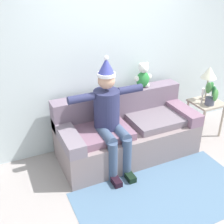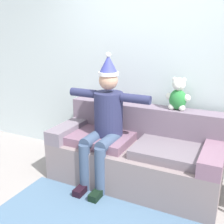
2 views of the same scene
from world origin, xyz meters
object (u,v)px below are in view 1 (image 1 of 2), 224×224
(couch, at_px, (126,132))
(teddy_bear, at_px, (143,76))
(table_lamp, at_px, (209,74))
(candle_tall, at_px, (203,94))
(side_table, at_px, (206,108))
(person_seated, at_px, (110,115))
(potted_plant, at_px, (211,94))
(candle_short, at_px, (213,91))

(couch, height_order, teddy_bear, teddy_bear)
(table_lamp, xyz_separation_m, candle_tall, (-0.17, -0.11, -0.26))
(couch, relative_size, side_table, 3.39)
(couch, xyz_separation_m, candle_tall, (1.27, -0.09, 0.40))
(person_seated, height_order, side_table, person_seated)
(potted_plant, bearing_deg, table_lamp, 67.60)
(teddy_bear, height_order, table_lamp, teddy_bear)
(teddy_bear, height_order, candle_short, teddy_bear)
(teddy_bear, distance_m, candle_short, 1.20)
(table_lamp, height_order, candle_short, table_lamp)
(person_seated, height_order, teddy_bear, person_seated)
(couch, bearing_deg, potted_plant, -7.22)
(table_lamp, bearing_deg, couch, -179.10)
(person_seated, bearing_deg, candle_tall, 2.88)
(teddy_bear, distance_m, potted_plant, 1.09)
(side_table, distance_m, candle_short, 0.29)
(candle_tall, distance_m, candle_short, 0.26)
(person_seated, bearing_deg, couch, 26.50)
(potted_plant, bearing_deg, side_table, 69.33)
(table_lamp, height_order, potted_plant, table_lamp)
(side_table, xyz_separation_m, candle_short, (0.13, 0.04, 0.26))
(potted_plant, bearing_deg, person_seated, 179.82)
(candle_short, bearing_deg, teddy_bear, 165.73)
(side_table, height_order, table_lamp, table_lamp)
(candle_tall, bearing_deg, side_table, 8.91)
(table_lamp, bearing_deg, side_table, -114.41)
(person_seated, distance_m, side_table, 1.76)
(side_table, bearing_deg, potted_plant, -110.67)
(person_seated, xyz_separation_m, candle_tall, (1.60, 0.08, -0.04))
(table_lamp, bearing_deg, person_seated, -173.90)
(candle_tall, xyz_separation_m, candle_short, (0.26, 0.06, -0.02))
(person_seated, xyz_separation_m, candle_short, (1.85, 0.14, -0.05))
(side_table, distance_m, potted_plant, 0.31)
(table_lamp, relative_size, candle_tall, 2.12)
(person_seated, relative_size, potted_plant, 3.96)
(table_lamp, relative_size, candle_short, 2.34)
(candle_short, bearing_deg, side_table, -162.59)
(couch, distance_m, candle_short, 1.57)
(couch, height_order, side_table, couch)
(candle_tall, bearing_deg, table_lamp, 32.83)
(potted_plant, xyz_separation_m, candle_tall, (-0.09, 0.09, -0.01))
(table_lamp, relative_size, potted_plant, 1.40)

